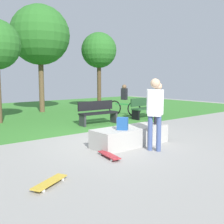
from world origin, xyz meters
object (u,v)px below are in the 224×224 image
object	(u,v)px
skater_performing_trick	(155,108)
skater_watching	(158,107)
concrete_ledge	(130,136)
skateboard_spare	(50,182)
backpack_on_ledge	(122,124)
tree_broad_elm	(40,35)
cyclist_on_bicycle	(124,102)
skateboard_by_ledge	(109,155)
park_bench_near_path	(98,112)
tree_slender_maple	(99,51)
park_bench_far_left	(145,107)

from	to	relation	value
skater_performing_trick	skater_watching	distance (m)	1.17
concrete_ledge	skateboard_spare	xyz separation A→B (m)	(-3.07, -1.25, -0.19)
backpack_on_ledge	skater_performing_trick	world-z (taller)	skater_performing_trick
concrete_ledge	tree_broad_elm	bearing A→B (deg)	80.40
skateboard_spare	cyclist_on_bicycle	distance (m)	9.21
skater_watching	skateboard_spare	bearing A→B (deg)	-164.20
concrete_ledge	skateboard_by_ledge	world-z (taller)	concrete_ledge
backpack_on_ledge	cyclist_on_bicycle	distance (m)	6.52
skater_watching	skateboard_spare	size ratio (longest dim) A/B	2.12
skater_performing_trick	tree_broad_elm	world-z (taller)	tree_broad_elm
skater_watching	skateboard_by_ledge	distance (m)	2.44
skateboard_spare	park_bench_near_path	bearing A→B (deg)	45.93
concrete_ledge	skater_performing_trick	distance (m)	1.17
park_bench_near_path	tree_slender_maple	bearing A→B (deg)	52.45
tree_slender_maple	park_bench_far_left	bearing A→B (deg)	-95.71
park_bench_far_left	skater_watching	bearing A→B (deg)	-131.80
skateboard_by_ledge	park_bench_far_left	xyz separation A→B (m)	(5.27, 3.91, 0.42)
skateboard_by_ledge	tree_slender_maple	bearing A→B (deg)	54.43
skater_watching	tree_slender_maple	world-z (taller)	tree_slender_maple
backpack_on_ledge	tree_slender_maple	distance (m)	9.32
tree_broad_elm	cyclist_on_bicycle	world-z (taller)	tree_broad_elm
skateboard_by_ledge	concrete_ledge	bearing A→B (deg)	25.73
backpack_on_ledge	skater_watching	world-z (taller)	skater_watching
backpack_on_ledge	park_bench_far_left	bearing A→B (deg)	86.99
concrete_ledge	tree_slender_maple	world-z (taller)	tree_slender_maple
park_bench_near_path	cyclist_on_bicycle	distance (m)	2.95
tree_slender_maple	skater_performing_trick	bearing A→B (deg)	-118.27
skater_watching	tree_slender_maple	distance (m)	8.54
skater_performing_trick	skateboard_spare	world-z (taller)	skater_performing_trick
park_bench_far_left	concrete_ledge	bearing A→B (deg)	-140.61
concrete_ledge	cyclist_on_bicycle	world-z (taller)	cyclist_on_bicycle
skater_performing_trick	tree_broad_elm	size ratio (longest dim) A/B	0.33
tree_slender_maple	cyclist_on_bicycle	xyz separation A→B (m)	(-0.48, -2.67, -2.67)
skater_watching	park_bench_near_path	xyz separation A→B (m)	(0.37, 3.42, -0.51)
concrete_ledge	skateboard_by_ledge	xyz separation A→B (m)	(-1.22, -0.59, -0.19)
backpack_on_ledge	park_bench_far_left	size ratio (longest dim) A/B	0.20
park_bench_far_left	tree_broad_elm	distance (m)	6.68
skateboard_by_ledge	cyclist_on_bicycle	size ratio (longest dim) A/B	0.47
backpack_on_ledge	cyclist_on_bicycle	world-z (taller)	cyclist_on_bicycle
skater_watching	skateboard_by_ledge	xyz separation A→B (m)	(-2.21, -0.48, -0.93)
skater_performing_trick	skater_watching	world-z (taller)	skater_performing_trick
skateboard_by_ledge	park_bench_near_path	xyz separation A→B (m)	(2.57, 3.90, 0.42)
skateboard_spare	park_bench_far_left	size ratio (longest dim) A/B	0.49
skateboard_by_ledge	skater_watching	bearing A→B (deg)	12.39
skater_watching	tree_slender_maple	size ratio (longest dim) A/B	0.39
skateboard_by_ledge	park_bench_far_left	bearing A→B (deg)	36.59
skater_performing_trick	tree_slender_maple	distance (m)	9.53
skater_watching	backpack_on_ledge	bearing A→B (deg)	-178.30
skater_watching	skateboard_by_ledge	world-z (taller)	skater_watching
skateboard_spare	tree_slender_maple	world-z (taller)	tree_slender_maple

